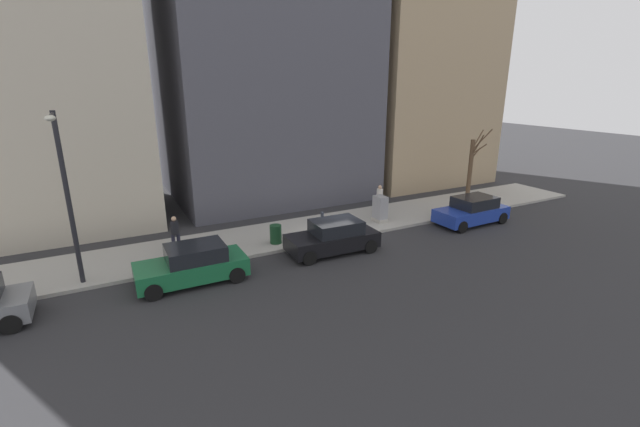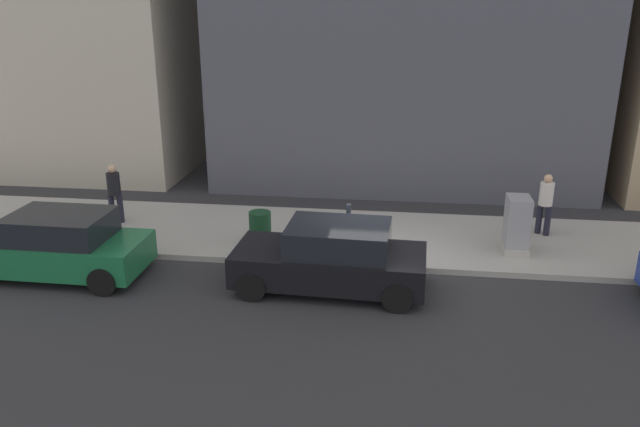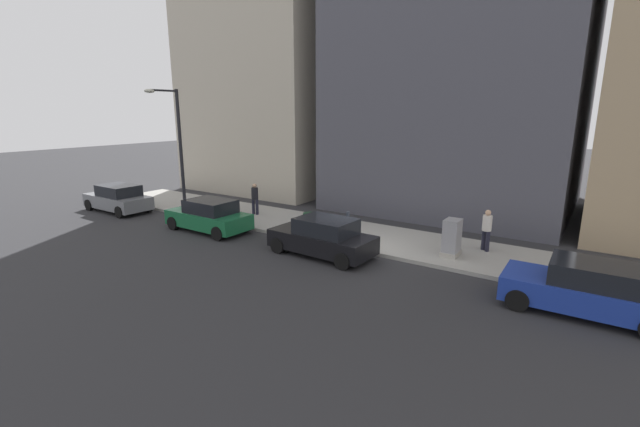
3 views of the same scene
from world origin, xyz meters
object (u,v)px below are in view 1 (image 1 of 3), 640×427
utility_box (380,209)px  office_block_center (256,11)px  parking_meter (322,222)px  parked_car_black (333,237)px  parked_car_green (193,265)px  pedestrian_near_meter (380,197)px  parked_car_blue (472,211)px  bare_tree (471,166)px  trash_bin (276,234)px  pedestrian_midblock (175,232)px  streetlamp (65,186)px

utility_box → office_block_center: (10.43, 2.95, 11.10)m
parking_meter → utility_box: bearing=-78.3°
parked_car_black → parked_car_green: same height
pedestrian_near_meter → office_block_center: 14.67m
pedestrian_near_meter → parked_car_blue: bearing=-8.5°
parked_car_green → parked_car_black: bearing=-88.7°
parked_car_black → bare_tree: size_ratio=0.93×
parked_car_blue → trash_bin: parked_car_blue is taller
bare_tree → pedestrian_near_meter: (0.09, 7.17, -1.21)m
parking_meter → trash_bin: size_ratio=1.50×
parked_car_green → bare_tree: bare_tree is taller
utility_box → pedestrian_near_meter: bearing=-34.3°
utility_box → pedestrian_midblock: bearing=85.8°
bare_tree → trash_bin: (-1.68, 14.49, -1.70)m
streetlamp → pedestrian_near_meter: streetlamp is taller
pedestrian_near_meter → office_block_center: bearing=151.0°
parked_car_green → utility_box: (2.45, -10.72, 0.11)m
parked_car_blue → parked_car_green: (-0.09, 15.24, 0.00)m
office_block_center → parked_car_green: bearing=148.9°
parking_meter → pedestrian_near_meter: size_ratio=0.81×
parked_car_blue → office_block_center: (12.79, 7.47, 11.22)m
pedestrian_midblock → office_block_center: 16.50m
streetlamp → parked_car_black: bearing=-97.4°
trash_bin → parking_meter: bearing=-101.1°
utility_box → pedestrian_midblock: pedestrian_midblock is taller
office_block_center → utility_box: bearing=-164.2°
trash_bin → parked_car_green: bearing=115.3°
parked_car_blue → streetlamp: 19.44m
utility_box → trash_bin: utility_box is taller
utility_box → bare_tree: bare_tree is taller
trash_bin → pedestrian_near_meter: size_ratio=0.54×
parked_car_black → bare_tree: bare_tree is taller
parked_car_black → office_block_center: 17.07m
parked_car_black → trash_bin: (1.96, 2.06, -0.14)m
parked_car_black → office_block_center: (12.79, -1.37, 11.22)m
bare_tree → parked_car_green: bearing=101.2°
utility_box → office_block_center: bearing=15.8°
pedestrian_near_meter → pedestrian_midblock: (-0.58, 11.72, 0.00)m
parked_car_black → pedestrian_midblock: size_ratio=2.57×
parked_car_black → utility_box: utility_box is taller
parking_meter → office_block_center: (11.28, -1.14, 10.97)m
parked_car_black → pedestrian_midblock: 7.19m
parked_car_green → office_block_center: bearing=-30.6°
parked_car_black → bare_tree: (3.64, -12.43, 1.56)m
parked_car_green → parked_car_blue: bearing=-89.2°
trash_bin → pedestrian_near_meter: (1.77, -7.31, 0.49)m
utility_box → streetlamp: (-1.02, 14.60, 3.17)m
parked_car_green → bare_tree: bearing=-78.3°
parked_car_green → parking_meter: 6.82m
utility_box → pedestrian_midblock: size_ratio=0.86×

